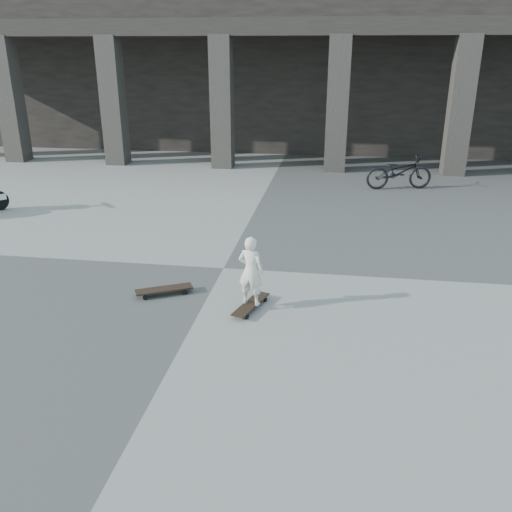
# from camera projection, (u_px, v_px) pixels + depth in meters

# --- Properties ---
(ground) EXTENTS (90.00, 90.00, 0.00)m
(ground) POSITION_uv_depth(u_px,v_px,m) (224.00, 268.00, 9.51)
(ground) COLOR #454442
(ground) RESTS_ON ground
(colonnade) EXTENTS (28.00, 8.82, 6.00)m
(colonnade) POSITION_uv_depth(u_px,v_px,m) (294.00, 64.00, 21.12)
(colonnade) COLOR black
(colonnade) RESTS_ON ground
(longboard) EXTENTS (0.46, 0.91, 0.09)m
(longboard) POSITION_uv_depth(u_px,v_px,m) (251.00, 305.00, 8.00)
(longboard) COLOR black
(longboard) RESTS_ON ground
(skateboard_spare) EXTENTS (0.89, 0.60, 0.10)m
(skateboard_spare) POSITION_uv_depth(u_px,v_px,m) (164.00, 290.00, 8.46)
(skateboard_spare) COLOR black
(skateboard_spare) RESTS_ON ground
(child) EXTENTS (0.43, 0.33, 1.04)m
(child) POSITION_uv_depth(u_px,v_px,m) (251.00, 271.00, 7.81)
(child) COLOR silver
(child) RESTS_ON longboard
(bicycle) EXTENTS (1.89, 1.02, 0.94)m
(bicycle) POSITION_uv_depth(u_px,v_px,m) (399.00, 172.00, 14.70)
(bicycle) COLOR black
(bicycle) RESTS_ON ground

